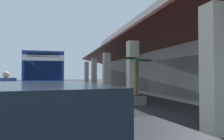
# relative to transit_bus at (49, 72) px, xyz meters

# --- Properties ---
(ground) EXTENTS (120.00, 120.00, 0.00)m
(ground) POSITION_rel_transit_bus_xyz_m (2.26, 7.68, -1.85)
(ground) COLOR #2D2D30
(curb_strip) EXTENTS (35.67, 0.50, 0.12)m
(curb_strip) POSITION_rel_transit_bus_xyz_m (2.76, 3.66, -1.79)
(curb_strip) COLOR #9E998E
(curb_strip) RESTS_ON ground
(plaza_building) EXTENTS (30.03, 14.83, 6.79)m
(plaza_building) POSITION_rel_transit_bus_xyz_m (2.76, 13.29, 1.54)
(plaza_building) COLOR beige
(plaza_building) RESTS_ON ground
(transit_bus) EXTENTS (11.26, 2.99, 3.34)m
(transit_bus) POSITION_rel_transit_bus_xyz_m (0.00, 0.00, 0.00)
(transit_bus) COLOR navy
(transit_bus) RESTS_ON ground
(pedestrian) EXTENTS (0.40, 0.68, 1.68)m
(pedestrian) POSITION_rel_transit_bus_xyz_m (11.39, -0.97, -0.91)
(pedestrian) COLOR navy
(pedestrian) RESTS_ON ground
(potted_palm) EXTENTS (1.98, 1.87, 2.61)m
(potted_palm) POSITION_rel_transit_bus_xyz_m (8.99, 4.82, -1.14)
(potted_palm) COLOR gray
(potted_palm) RESTS_ON ground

